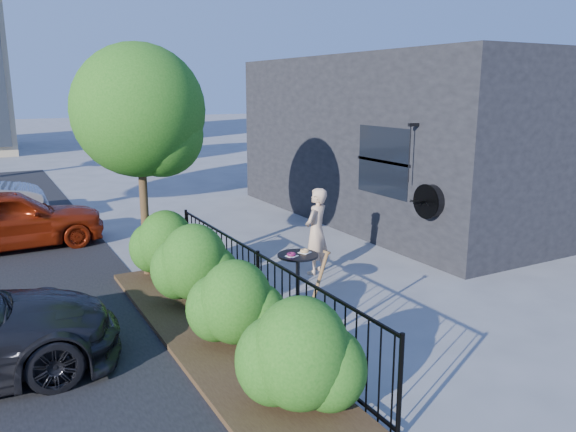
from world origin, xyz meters
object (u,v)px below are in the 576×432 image
cafe_table (298,270)px  car_red (8,219)px  patio_tree (144,119)px  shovel (311,308)px  woman (316,231)px

cafe_table → car_red: 6.61m
patio_tree → shovel: bearing=-75.4°
shovel → woman: bearing=57.2°
shovel → car_red: size_ratio=0.36×
cafe_table → woman: bearing=47.7°
woman → shovel: bearing=25.7°
woman → cafe_table: bearing=16.1°
cafe_table → woman: size_ratio=0.54×
patio_tree → cafe_table: 3.58m
cafe_table → shovel: (-0.66, -1.50, 0.04)m
car_red → patio_tree: bearing=-148.9°
cafe_table → shovel: size_ratio=0.63×
cafe_table → car_red: bearing=124.2°
woman → car_red: (-4.73, 4.35, -0.14)m
patio_tree → car_red: size_ratio=1.06×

